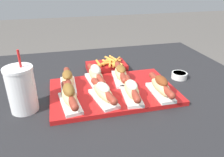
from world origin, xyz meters
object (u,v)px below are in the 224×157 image
hot_dog_0 (69,96)px  hot_dog_5 (96,75)px  hot_dog_4 (68,80)px  hot_dog_1 (103,92)px  sauce_bowl (179,75)px  serving_tray (113,91)px  hot_dog_2 (132,90)px  hot_dog_3 (161,86)px  hot_dog_6 (121,73)px  drink_cup (22,89)px  fries_basket (107,66)px

hot_dog_0 → hot_dog_5: 0.20m
hot_dog_4 → hot_dog_1: bearing=-48.5°
hot_dog_1 → hot_dog_5: (0.00, 0.15, 0.00)m
sauce_bowl → hot_dog_5: bearing=178.2°
serving_tray → hot_dog_2: hot_dog_2 is taller
hot_dog_5 → hot_dog_4: bearing=-171.9°
hot_dog_5 → hot_dog_3: bearing=-35.7°
hot_dog_1 → hot_dog_6: 0.18m
hot_dog_1 → sauce_bowl: size_ratio=2.79×
hot_dog_3 → drink_cup: bearing=175.4°
hot_dog_0 → sauce_bowl: 0.54m
hot_dog_3 → sauce_bowl: size_ratio=2.85×
hot_dog_5 → sauce_bowl: size_ratio=2.83×
fries_basket → drink_cup: bearing=-142.4°
hot_dog_5 → drink_cup: (-0.28, -0.12, 0.03)m
hot_dog_5 → drink_cup: size_ratio=0.90×
hot_dog_5 → sauce_bowl: 0.40m
hot_dog_4 → drink_cup: size_ratio=0.91×
hot_dog_0 → hot_dog_4: size_ratio=0.99×
hot_dog_6 → hot_dog_2: bearing=-90.8°
hot_dog_6 → drink_cup: size_ratio=0.90×
hot_dog_3 → sauce_bowl: 0.23m
hot_dog_1 → hot_dog_3: (0.23, -0.01, 0.00)m
hot_dog_2 → sauce_bowl: hot_dog_2 is taller
hot_dog_4 → fries_basket: size_ratio=1.03×
hot_dog_0 → fries_basket: (0.21, 0.32, -0.03)m
sauce_bowl → hot_dog_1: bearing=-160.3°
hot_dog_3 → hot_dog_6: hot_dog_3 is taller
hot_dog_1 → fries_basket: bearing=74.9°
hot_dog_4 → sauce_bowl: size_ratio=2.85×
hot_dog_0 → hot_dog_2: bearing=-1.1°
sauce_bowl → hot_dog_3: bearing=-138.2°
hot_dog_0 → sauce_bowl: size_ratio=2.82×
serving_tray → hot_dog_1: 0.10m
hot_dog_5 → serving_tray: bearing=-55.3°
hot_dog_2 → fries_basket: 0.32m
hot_dog_2 → hot_dog_4: hot_dog_4 is taller
hot_dog_1 → drink_cup: bearing=173.6°
sauce_bowl → drink_cup: 0.69m
serving_tray → hot_dog_4: hot_dog_4 is taller
hot_dog_2 → fries_basket: hot_dog_2 is taller
hot_dog_6 → fries_basket: bearing=98.6°
hot_dog_2 → hot_dog_6: bearing=89.2°
serving_tray → hot_dog_1: (-0.06, -0.07, 0.04)m
serving_tray → fries_basket: size_ratio=2.54×
serving_tray → hot_dog_3: hot_dog_3 is taller
serving_tray → hot_dog_3: size_ratio=2.47×
hot_dog_2 → sauce_bowl: 0.32m
hot_dog_4 → hot_dog_6: hot_dog_4 is taller
hot_dog_2 → hot_dog_3: size_ratio=1.00×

